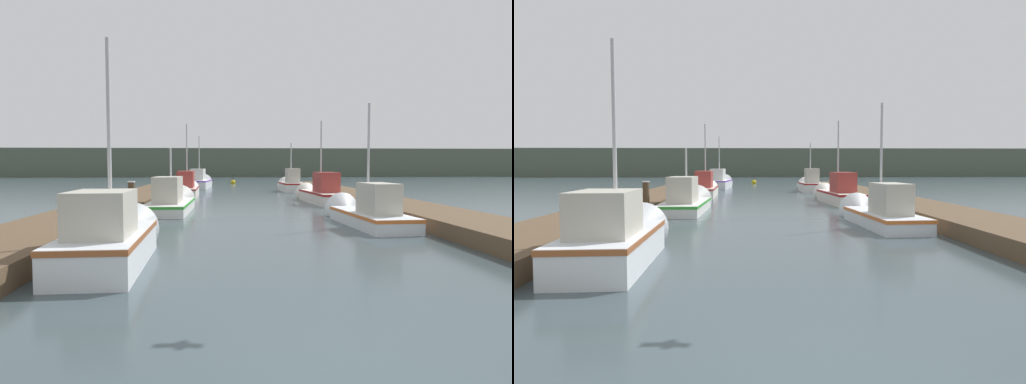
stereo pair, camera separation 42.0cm
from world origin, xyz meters
TOP-DOWN VIEW (x-y plane):
  - ground_plane at (0.00, 0.00)m, footprint 200.00×200.00m
  - dock_left at (-5.88, 16.00)m, footprint 2.51×40.00m
  - dock_right at (5.88, 16.00)m, footprint 2.51×40.00m
  - distant_shore_ridge at (0.00, 74.24)m, footprint 120.00×16.00m
  - fishing_boat_0 at (-3.58, 5.16)m, footprint 1.59×4.86m
  - fishing_boat_1 at (3.43, 10.51)m, footprint 1.77×5.26m
  - fishing_boat_2 at (-3.56, 15.34)m, footprint 1.75×5.76m
  - fishing_boat_3 at (3.69, 19.24)m, footprint 1.70×6.10m
  - fishing_boat_4 at (-3.65, 24.29)m, footprint 1.44×6.25m
  - fishing_boat_5 at (3.57, 29.26)m, footprint 1.52×4.59m
  - fishing_boat_6 at (-3.42, 33.86)m, footprint 2.07×5.22m
  - mooring_piling_0 at (-4.77, 22.84)m, footprint 0.25×0.25m
  - mooring_piling_1 at (-4.77, 12.91)m, footprint 0.29×0.29m
  - channel_buoy at (-0.49, 42.29)m, footprint 0.51×0.51m

SIDE VIEW (x-z plane):
  - ground_plane at x=0.00m, z-range 0.00..0.00m
  - channel_buoy at x=-0.49m, z-range -0.36..0.65m
  - dock_left at x=-5.88m, z-range 0.00..0.45m
  - dock_right at x=5.88m, z-range 0.00..0.45m
  - fishing_boat_1 at x=3.43m, z-range -1.81..2.63m
  - fishing_boat_2 at x=-3.56m, z-range -1.20..2.04m
  - fishing_boat_3 at x=3.69m, z-range -1.79..2.77m
  - fishing_boat_4 at x=-3.65m, z-range -1.91..2.92m
  - fishing_boat_5 at x=3.57m, z-range -1.45..2.47m
  - fishing_boat_0 at x=-3.58m, z-range -1.92..2.94m
  - fishing_boat_6 at x=-3.42m, z-range -1.86..2.89m
  - mooring_piling_0 at x=-4.77m, z-range 0.01..1.08m
  - mooring_piling_1 at x=-4.77m, z-range 0.01..1.38m
  - distant_shore_ridge at x=0.00m, z-range 0.00..4.46m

